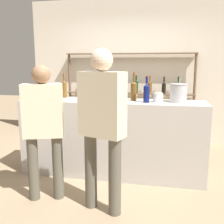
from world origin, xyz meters
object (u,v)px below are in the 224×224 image
(ice_bucket, at_px, (178,93))
(counter_bottle_1, at_px, (64,88))
(counter_bottle_0, at_px, (134,90))
(counter_bottle_3, at_px, (120,91))
(customer_center, at_px, (102,120))
(wine_glass, at_px, (94,92))
(counter_bottle_2, at_px, (43,89))
(customer_left, at_px, (43,123))
(counter_bottle_4, at_px, (146,92))
(cork_jar, at_px, (158,98))

(ice_bucket, bearing_deg, counter_bottle_1, 174.53)
(counter_bottle_0, relative_size, counter_bottle_3, 1.03)
(counter_bottle_0, bearing_deg, customer_center, -101.18)
(wine_glass, height_order, customer_center, customer_center)
(customer_center, bearing_deg, counter_bottle_1, 55.91)
(counter_bottle_1, height_order, ice_bucket, counter_bottle_1)
(counter_bottle_2, distance_m, ice_bucket, 1.94)
(counter_bottle_2, relative_size, wine_glass, 1.93)
(counter_bottle_1, height_order, customer_left, customer_left)
(counter_bottle_1, distance_m, customer_left, 1.05)
(counter_bottle_0, height_order, wine_glass, counter_bottle_0)
(counter_bottle_0, height_order, counter_bottle_1, counter_bottle_0)
(counter_bottle_4, height_order, ice_bucket, counter_bottle_4)
(counter_bottle_0, xyz_separation_m, counter_bottle_3, (-0.16, -0.19, -0.00))
(counter_bottle_0, bearing_deg, customer_left, -135.28)
(counter_bottle_2, bearing_deg, customer_left, -64.40)
(counter_bottle_0, height_order, cork_jar, counter_bottle_0)
(ice_bucket, bearing_deg, wine_glass, -172.69)
(counter_bottle_1, distance_m, counter_bottle_2, 0.32)
(cork_jar, height_order, customer_center, customer_center)
(counter_bottle_2, distance_m, customer_left, 1.10)
(counter_bottle_1, relative_size, wine_glass, 2.12)
(ice_bucket, relative_size, customer_center, 0.14)
(counter_bottle_3, height_order, counter_bottle_4, counter_bottle_3)
(counter_bottle_4, bearing_deg, counter_bottle_1, 168.49)
(wine_glass, relative_size, cork_jar, 1.32)
(cork_jar, bearing_deg, customer_center, -120.12)
(customer_center, bearing_deg, counter_bottle_0, 7.48)
(ice_bucket, bearing_deg, counter_bottle_3, -169.00)
(counter_bottle_3, relative_size, customer_center, 0.21)
(counter_bottle_2, bearing_deg, counter_bottle_3, -11.99)
(counter_bottle_2, bearing_deg, counter_bottle_1, 8.29)
(counter_bottle_1, xyz_separation_m, counter_bottle_2, (-0.31, -0.05, -0.01))
(customer_center, distance_m, customer_left, 0.71)
(counter_bottle_1, bearing_deg, counter_bottle_3, -18.73)
(counter_bottle_4, distance_m, customer_left, 1.34)
(counter_bottle_3, height_order, wine_glass, counter_bottle_3)
(counter_bottle_3, height_order, customer_center, customer_center)
(counter_bottle_0, bearing_deg, wine_glass, -160.18)
(counter_bottle_0, distance_m, counter_bottle_1, 1.05)
(counter_bottle_4, relative_size, customer_left, 0.22)
(counter_bottle_0, height_order, customer_left, customer_left)
(counter_bottle_4, bearing_deg, wine_glass, -176.12)
(counter_bottle_0, relative_size, wine_glass, 2.27)
(wine_glass, bearing_deg, counter_bottle_4, 3.88)
(wine_glass, relative_size, customer_center, 0.10)
(customer_center, bearing_deg, ice_bucket, -20.68)
(cork_jar, height_order, customer_left, customer_left)
(counter_bottle_1, xyz_separation_m, counter_bottle_3, (0.88, -0.30, 0.01))
(counter_bottle_0, xyz_separation_m, counter_bottle_4, (0.18, -0.13, -0.01))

